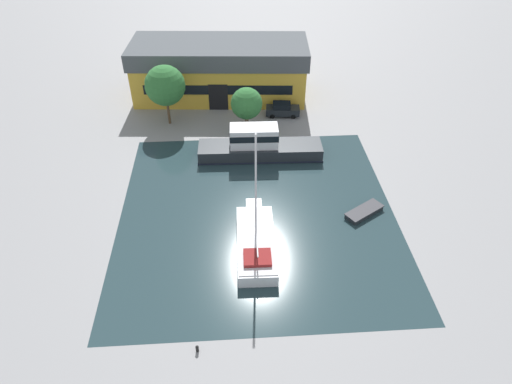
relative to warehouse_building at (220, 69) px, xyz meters
name	(u,v)px	position (x,y,z in m)	size (l,w,h in m)	color
ground_plane	(257,214)	(3.25, -24.65, -3.58)	(440.00, 440.00, 0.00)	gray
water_canal	(257,214)	(3.25, -24.65, -3.58)	(25.25, 26.44, 0.01)	#23383D
warehouse_building	(220,69)	(0.00, 0.00, 0.00)	(22.96, 10.21, 7.07)	gold
quay_tree_near_building	(247,104)	(3.00, -9.90, 0.11)	(3.61, 3.61, 5.51)	brown
quay_tree_by_water	(165,86)	(-6.24, -7.27, 1.35)	(4.67, 4.67, 7.27)	brown
parked_car	(282,109)	(7.60, -6.26, -2.72)	(4.27, 2.11, 1.72)	#1E2328
sailboat_moored	(256,242)	(2.84, -28.98, -2.92)	(3.34, 9.66, 10.92)	white
motor_cruiser	(258,146)	(3.96, -15.10, -2.28)	(13.47, 3.53, 3.64)	#23282D
small_dinghy	(364,212)	(13.10, -25.30, -3.33)	(4.03, 3.30, 0.49)	#23282D
mooring_bollard	(197,348)	(-1.79, -38.60, -3.28)	(0.23, 0.23, 0.56)	black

